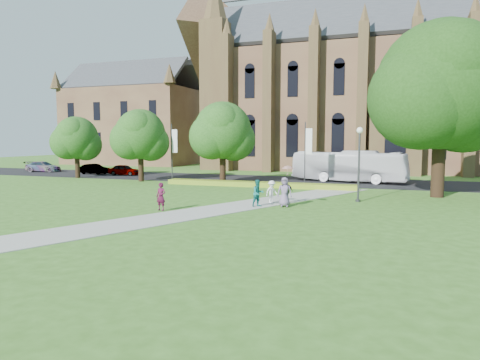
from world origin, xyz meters
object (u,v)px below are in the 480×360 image
at_px(streetlamp, 359,155).
at_px(car_1, 94,169).
at_px(large_tree, 442,86).
at_px(tour_coach, 349,166).
at_px(car_0, 124,170).
at_px(car_2, 43,167).
at_px(pedestrian_0, 161,197).

bearing_deg(streetlamp, car_1, 158.19).
xyz_separation_m(large_tree, tour_coach, (-7.47, 9.51, -6.73)).
bearing_deg(tour_coach, car_0, 103.07).
distance_m(car_2, pedestrian_0, 38.29).
relative_size(tour_coach, car_0, 3.00).
distance_m(car_0, car_2, 13.72).
distance_m(streetlamp, car_2, 44.58).
distance_m(tour_coach, pedestrian_0, 23.96).
bearing_deg(car_0, car_1, 86.66).
bearing_deg(streetlamp, tour_coach, 98.01).
xyz_separation_m(car_1, pedestrian_0, (21.79, -21.30, 0.23)).
bearing_deg(pedestrian_0, large_tree, 41.12).
bearing_deg(tour_coach, streetlamp, -160.85).
xyz_separation_m(car_1, car_2, (-9.23, 1.16, 0.04)).
bearing_deg(streetlamp, car_2, 161.22).
xyz_separation_m(car_0, car_1, (-4.43, 0.05, -0.01)).
distance_m(large_tree, car_1, 40.12).
bearing_deg(car_0, car_2, 82.24).
bearing_deg(car_2, tour_coach, -99.65).
relative_size(large_tree, pedestrian_0, 7.69).
distance_m(large_tree, car_0, 35.88).
bearing_deg(streetlamp, car_0, 155.26).
relative_size(car_0, car_1, 0.99).
height_order(large_tree, tour_coach, large_tree).
xyz_separation_m(tour_coach, car_1, (-30.93, -0.84, -0.97)).
bearing_deg(streetlamp, pedestrian_0, -143.82).
bearing_deg(pedestrian_0, tour_coach, 71.44).
height_order(car_2, pedestrian_0, pedestrian_0).
bearing_deg(car_0, large_tree, -106.95).
height_order(large_tree, car_1, large_tree).
relative_size(car_0, car_2, 0.81).
bearing_deg(large_tree, car_1, 167.28).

